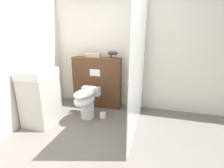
% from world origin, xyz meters
% --- Properties ---
extents(ground_plane, '(12.00, 12.00, 0.00)m').
position_xyz_m(ground_plane, '(0.00, 0.00, 0.00)').
color(ground_plane, slate).
extents(wall_back, '(8.00, 0.06, 2.50)m').
position_xyz_m(wall_back, '(0.00, 1.83, 1.25)').
color(wall_back, silver).
rests_on(wall_back, ground_plane).
extents(partition_panel, '(1.04, 0.21, 1.07)m').
position_xyz_m(partition_panel, '(-0.46, 1.62, 0.54)').
color(partition_panel, '#51331E').
rests_on(partition_panel, ground_plane).
extents(shower_glass, '(0.04, 1.73, 2.17)m').
position_xyz_m(shower_glass, '(0.50, 0.94, 1.09)').
color(shower_glass, silver).
rests_on(shower_glass, ground_plane).
extents(toilet, '(0.36, 0.65, 0.54)m').
position_xyz_m(toilet, '(-0.45, 1.01, 0.35)').
color(toilet, white).
rests_on(toilet, ground_plane).
extents(sink_vanity, '(0.48, 0.57, 1.12)m').
position_xyz_m(sink_vanity, '(-1.15, 0.64, 0.49)').
color(sink_vanity, beige).
rests_on(sink_vanity, ground_plane).
extents(hair_drier, '(0.19, 0.08, 0.14)m').
position_xyz_m(hair_drier, '(-0.10, 1.60, 1.17)').
color(hair_drier, '#2D2D33').
rests_on(hair_drier, partition_panel).
extents(folded_towel, '(0.30, 0.12, 0.08)m').
position_xyz_m(folded_towel, '(-0.54, 1.62, 1.11)').
color(folded_towel, tan).
rests_on(folded_towel, partition_panel).
extents(spare_toilet_roll, '(0.11, 0.11, 0.10)m').
position_xyz_m(spare_toilet_roll, '(-0.17, 1.12, 0.05)').
color(spare_toilet_roll, white).
rests_on(spare_toilet_roll, ground_plane).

